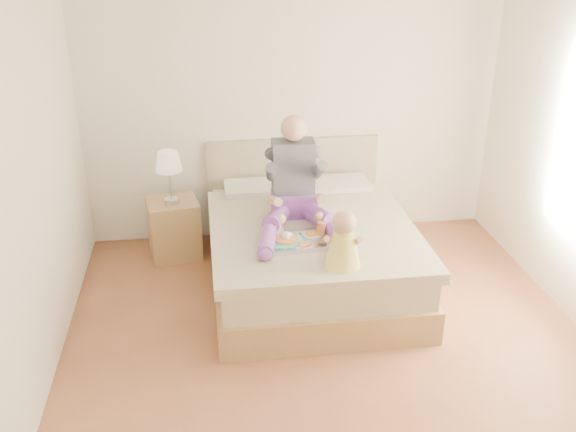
{
  "coord_description": "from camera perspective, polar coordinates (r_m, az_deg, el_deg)",
  "views": [
    {
      "loc": [
        -0.86,
        -3.86,
        2.91
      ],
      "look_at": [
        -0.21,
        0.86,
        0.73
      ],
      "focal_mm": 40.0,
      "sensor_mm": 36.0,
      "label": 1
    }
  ],
  "objects": [
    {
      "name": "baby",
      "position": [
        4.68,
        4.92,
        -2.42
      ],
      "size": [
        0.29,
        0.4,
        0.44
      ],
      "rotation": [
        0.0,
        0.0,
        -0.21
      ],
      "color": "#E7DB49",
      "rests_on": "bed"
    },
    {
      "name": "adult",
      "position": [
        5.36,
        0.69,
        2.26
      ],
      "size": [
        0.76,
        1.07,
        0.89
      ],
      "rotation": [
        0.0,
        0.0,
        -0.02
      ],
      "color": "#783E9C",
      "rests_on": "bed"
    },
    {
      "name": "lamp",
      "position": [
        5.87,
        -10.56,
        4.54
      ],
      "size": [
        0.24,
        0.24,
        0.5
      ],
      "color": "silver",
      "rests_on": "nightstand"
    },
    {
      "name": "nightstand",
      "position": [
        6.16,
        -10.08,
        -1.1
      ],
      "size": [
        0.52,
        0.48,
        0.56
      ],
      "rotation": [
        0.0,
        0.0,
        0.17
      ],
      "color": "olive",
      "rests_on": "ground"
    },
    {
      "name": "bed",
      "position": [
        5.64,
        1.83,
        -2.77
      ],
      "size": [
        1.7,
        2.18,
        1.0
      ],
      "color": "olive",
      "rests_on": "ground"
    },
    {
      "name": "tray",
      "position": [
        5.07,
        0.94,
        -2.01
      ],
      "size": [
        0.51,
        0.41,
        0.14
      ],
      "rotation": [
        0.0,
        0.0,
        0.06
      ],
      "color": "silver",
      "rests_on": "bed"
    },
    {
      "name": "room",
      "position": [
        4.22,
        5.55,
        5.06
      ],
      "size": [
        4.02,
        4.22,
        2.71
      ],
      "color": "brown",
      "rests_on": "ground"
    }
  ]
}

